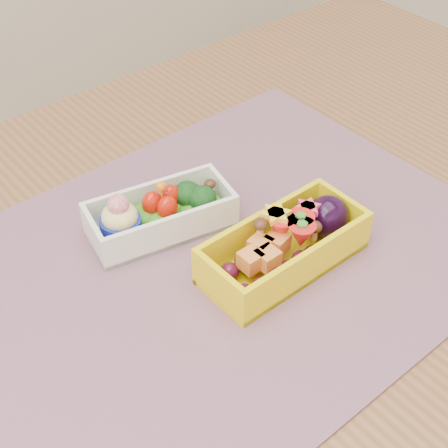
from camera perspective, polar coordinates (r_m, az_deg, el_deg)
table at (r=0.76m, az=1.79°, el=-8.57°), size 1.20×0.80×0.75m
placemat at (r=0.69m, az=-0.22°, el=-2.88°), size 0.56×0.43×0.00m
bento_white at (r=0.71m, az=-5.41°, el=0.82°), size 0.16×0.10×0.06m
bento_yellow at (r=0.67m, az=5.32°, el=-1.74°), size 0.17×0.08×0.06m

